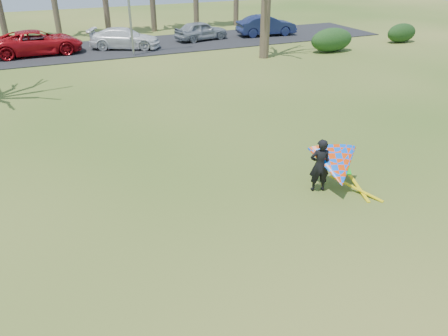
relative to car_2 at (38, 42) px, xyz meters
name	(u,v)px	position (x,y,z in m)	size (l,w,h in m)	color
ground	(255,237)	(3.88, -24.92, -0.88)	(100.00, 100.00, 0.00)	#225312
parking_strip	(97,50)	(3.88, 0.08, -0.85)	(46.00, 7.00, 0.06)	black
hedge_near	(332,40)	(19.14, -7.20, -0.05)	(3.31, 1.50, 1.65)	#193A15
hedge_far	(402,33)	(26.19, -6.61, -0.16)	(2.60, 1.22, 1.44)	#153312
car_2	(38,42)	(0.00, 0.00, 0.00)	(2.71, 5.89, 1.64)	#AD0D14
car_3	(125,38)	(5.87, -0.45, -0.09)	(2.04, 5.01, 1.45)	white
car_4	(201,31)	(12.12, 0.33, -0.09)	(1.72, 4.27, 1.45)	#92989E
car_5	(266,25)	(17.81, 0.00, -0.01)	(1.70, 4.88, 1.61)	#1A234E
kite_flyer	(335,166)	(7.20, -23.71, -0.03)	(2.13, 2.39, 2.02)	black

